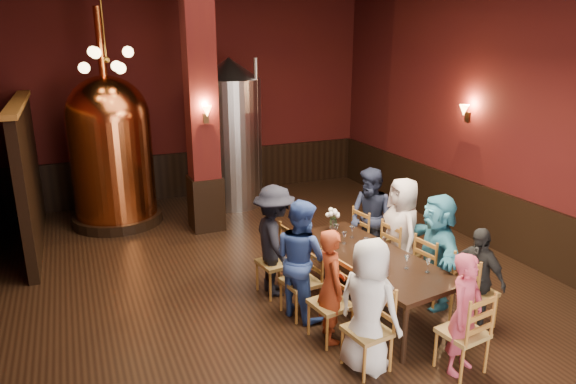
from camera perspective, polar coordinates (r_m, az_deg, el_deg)
name	(u,v)px	position (r m, az deg, el deg)	size (l,w,h in m)	color
room	(276,134)	(6.73, -1.31, 6.50)	(10.00, 10.02, 4.50)	black
wainscot_right	(494,219)	(9.37, 21.89, -2.81)	(0.08, 9.90, 1.00)	black
wainscot_back	(195,174)	(11.75, -10.31, 2.03)	(7.90, 0.08, 1.00)	black
column	(201,108)	(9.28, -9.61, 9.16)	(0.58, 0.58, 4.50)	#40100D
partition	(29,177)	(9.64, -26.85, 1.47)	(0.22, 3.50, 2.40)	black
pendant_cluster	(106,60)	(9.07, -19.53, 13.68)	(0.90, 0.90, 1.70)	#A57226
sconce_wall	(468,113)	(9.50, 19.38, 8.32)	(0.20, 0.20, 0.36)	black
sconce_column	(206,113)	(9.00, -9.13, 8.62)	(0.20, 0.20, 0.36)	black
dining_table	(370,260)	(6.79, 9.06, -7.47)	(1.32, 2.51, 0.75)	black
chair_0	(367,330)	(5.73, 8.79, -14.94)	(0.46, 0.46, 0.92)	olive
person_0	(368,306)	(5.59, 8.93, -12.41)	(0.73, 0.48, 1.50)	silver
chair_1	(331,303)	(6.18, 4.76, -12.23)	(0.46, 0.46, 0.92)	olive
person_1	(331,285)	(6.07, 4.81, -10.31)	(0.51, 0.33, 1.39)	#973519
chair_2	(301,281)	(6.66, 1.41, -9.90)	(0.46, 0.46, 0.92)	olive
person_2	(301,259)	(6.53, 1.43, -7.41)	(0.76, 0.37, 1.55)	#2B4691
chair_3	(275,262)	(7.18, -1.48, -7.83)	(0.46, 0.46, 0.92)	olive
person_3	(275,241)	(7.05, -1.50, -5.45)	(1.01, 0.58, 1.57)	black
chair_4	(475,291)	(6.83, 20.05, -10.31)	(0.46, 0.46, 0.92)	olive
person_4	(477,277)	(6.75, 20.21, -8.90)	(0.76, 0.32, 1.29)	black
chair_5	(434,271)	(7.21, 15.93, -8.41)	(0.46, 0.46, 0.92)	olive
person_5	(436,250)	(7.09, 16.13, -6.17)	(1.42, 0.45, 1.53)	teal
chair_6	(400,254)	(7.63, 12.33, -6.70)	(0.46, 0.46, 0.92)	olive
person_6	(401,232)	(7.50, 12.49, -4.35)	(0.78, 0.51, 1.59)	#C1AFAA
chair_7	(370,239)	(8.08, 9.10, -5.13)	(0.46, 0.46, 0.92)	olive
person_7	(371,219)	(7.97, 9.20, -2.96)	(0.76, 0.38, 1.57)	#1D233A
chair_8	(463,332)	(5.94, 18.86, -14.50)	(0.46, 0.46, 0.92)	olive
person_8	(465,314)	(5.83, 19.06, -12.68)	(0.49, 0.32, 1.35)	#AF3A51
copper_kettle	(111,149)	(10.15, -19.05, 4.53)	(1.68, 1.68, 3.97)	black
steel_vessel	(231,133)	(10.79, -6.34, 6.50)	(1.47, 1.47, 3.06)	#B2B2B7
rose_vase	(333,216)	(7.44, 5.08, -2.69)	(0.20, 0.20, 0.35)	white
wine_glass_0	(366,244)	(6.89, 8.63, -5.73)	(0.07, 0.07, 0.17)	white
wine_glass_1	(337,230)	(7.31, 5.43, -4.24)	(0.07, 0.07, 0.17)	white
wine_glass_2	(352,232)	(7.27, 7.13, -4.43)	(0.07, 0.07, 0.17)	white
wine_glass_3	(428,266)	(6.42, 15.28, -7.92)	(0.07, 0.07, 0.17)	white
wine_glass_4	(344,238)	(7.05, 6.26, -5.09)	(0.07, 0.07, 0.17)	white
wine_glass_5	(407,262)	(6.46, 13.06, -7.60)	(0.07, 0.07, 0.17)	white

